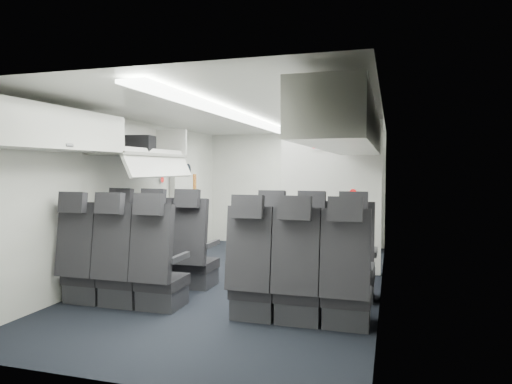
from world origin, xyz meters
The scene contains 13 objects.
cabin_shell centered at (0.00, 0.00, 1.12)m, with size 3.41×6.01×2.16m.
seat_row_front centered at (0.00, -0.53, 0.40)m, with size 3.33×0.56×1.24m.
seat_row_mid centered at (0.00, -1.43, 0.40)m, with size 3.33×0.56×1.24m.
overhead_bin_left_rear centered at (-1.40, -2.00, 1.86)m, with size 0.53×1.80×0.40m.
overhead_bin_left_front_open centered at (-1.44, -0.25, 1.74)m, with size 0.64×1.70×0.72m.
overhead_bin_right_rear centered at (1.40, -2.00, 1.86)m, with size 0.53×1.80×0.40m.
overhead_bin_right_front centered at (1.40, -0.25, 1.86)m, with size 0.53×1.70×0.40m.
bulkhead_partition centered at (0.98, 0.80, 1.08)m, with size 1.40×0.15×2.13m.
galley_unit centered at (0.95, 2.72, 0.95)m, with size 0.85×0.52×1.90m.
boarding_door centered at (-1.64, 1.55, 0.95)m, with size 0.12×1.27×1.86m.
flight_attendant centered at (0.30, 1.63, 0.92)m, with size 0.67×0.44×1.84m, color black.
carry_on_bag centered at (-1.42, -0.32, 1.79)m, with size 0.41×0.29×0.25m, color black.
papers centered at (0.49, 1.58, 1.11)m, with size 0.20×0.02×0.14m, color white.
Camera 1 is at (1.81, -5.66, 1.48)m, focal length 32.00 mm.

